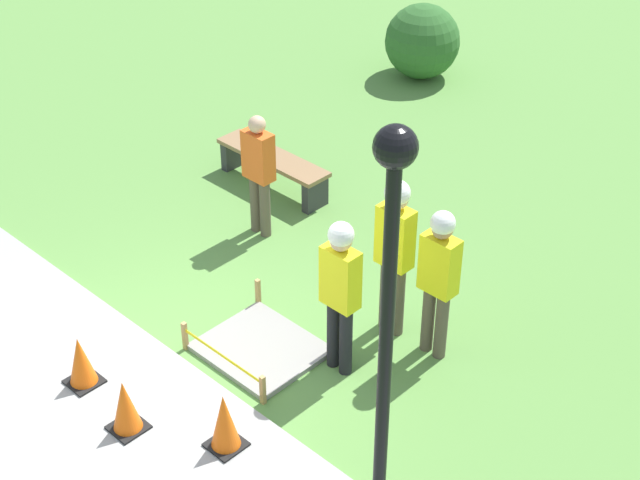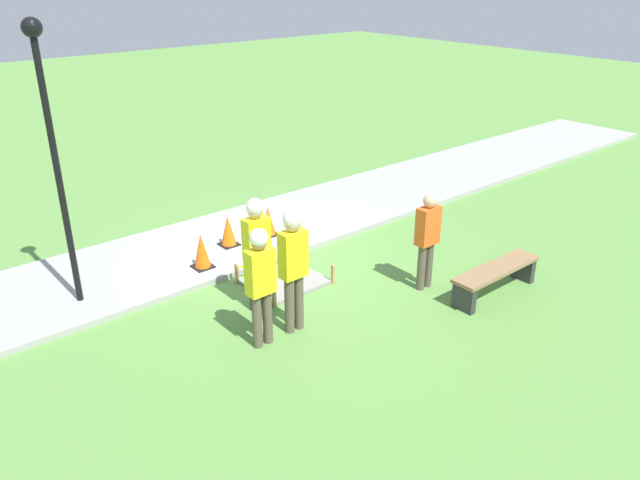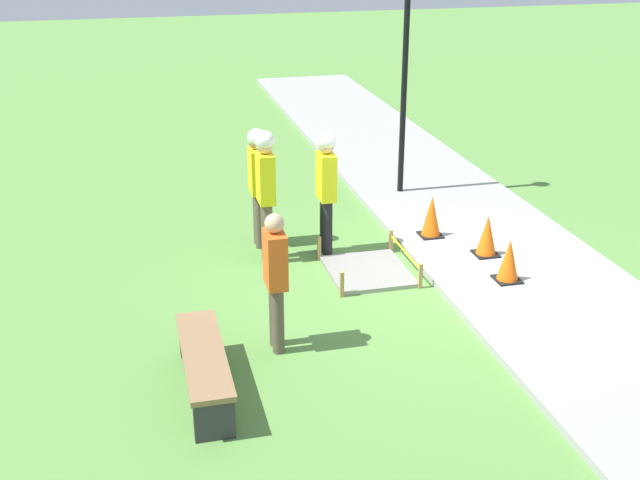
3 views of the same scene
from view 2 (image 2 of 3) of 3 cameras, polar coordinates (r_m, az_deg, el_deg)
The scene contains 12 objects.
ground_plane at distance 11.60m, azimuth -3.41°, elevation -1.87°, with size 60.00×60.00×0.00m, color #5B8E42.
sidewalk at distance 12.59m, azimuth -7.07°, elevation 0.39°, with size 28.00×2.68×0.10m.
wet_concrete_patch at distance 10.78m, azimuth -3.23°, elevation -3.77°, with size 1.29×1.14×0.36m.
traffic_cone_near_patch at distance 12.35m, azimuth -4.76°, elevation 1.72°, with size 0.34×0.34×0.59m.
traffic_cone_far_patch at distance 11.98m, azimuth -8.40°, elevation 0.85°, with size 0.34×0.34×0.60m.
traffic_cone_sidewalk_edge at distance 11.17m, azimuth -10.78°, elevation -0.99°, with size 0.34×0.34×0.64m.
park_bench at distance 10.68m, azimuth 15.78°, elevation -3.11°, with size 1.83×0.44×0.49m.
worker_supervisor at distance 9.60m, azimuth -5.81°, elevation -0.34°, with size 0.40×0.27×1.86m.
worker_assistant at distance 8.65m, azimuth -5.46°, elevation -3.40°, with size 0.40×0.26×1.82m.
worker_trainee at distance 8.93m, azimuth -2.46°, elevation -1.71°, with size 0.40×0.28×1.94m.
bystander_in_orange_shirt at distance 10.39m, azimuth 9.78°, elevation 0.34°, with size 0.40×0.22×1.67m.
lamppost_near at distance 9.83m, azimuth -23.46°, elevation 9.26°, with size 0.28×0.28×4.31m.
Camera 2 is at (6.14, 8.44, 5.06)m, focal length 35.00 mm.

